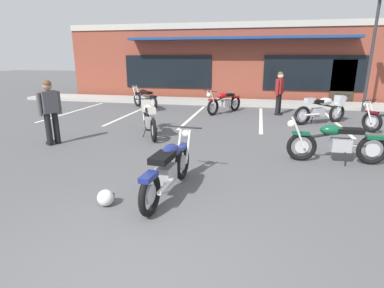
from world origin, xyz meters
TOP-DOWN VIEW (x-y plane):
  - ground_plane at (0.00, 4.07)m, footprint 80.00×80.00m
  - sidewalk_kerb at (0.00, 12.67)m, footprint 22.00×1.80m
  - brick_storefront_building at (0.00, 16.64)m, footprint 18.58×6.44m
  - painted_stall_lines at (-0.00, 9.07)m, footprint 13.00×4.80m
  - motorcycle_foreground_classic at (-0.24, 2.16)m, footprint 0.66×2.11m
  - motorcycle_red_sportbike at (-0.20, 9.98)m, footprint 1.37×1.86m
  - motorcycle_black_cruiser at (-3.79, 10.43)m, footprint 1.73×1.57m
  - motorcycle_blue_standard at (2.83, 4.45)m, footprint 2.11×0.66m
  - motorcycle_green_cafe_racer at (-1.94, 5.94)m, footprint 1.24×1.93m
  - motorcycle_cream_vintage at (3.35, 8.72)m, footprint 1.88×1.32m
  - person_in_black_shirt at (1.94, 10.07)m, footprint 0.38×0.59m
  - person_in_shorts_foreground at (-4.05, 4.42)m, footprint 0.40×0.57m
  - helmet_on_pavement at (-1.07, 1.55)m, footprint 0.26×0.26m
  - parking_lot_lamp_post at (5.48, 11.45)m, footprint 0.24×0.76m

SIDE VIEW (x-z plane):
  - ground_plane at x=0.00m, z-range 0.00..0.00m
  - painted_stall_lines at x=0.00m, z-range 0.00..0.01m
  - sidewalk_kerb at x=0.00m, z-range 0.00..0.14m
  - helmet_on_pavement at x=-1.07m, z-range 0.00..0.26m
  - motorcycle_foreground_classic at x=-0.24m, z-range -0.03..0.95m
  - motorcycle_red_sportbike at x=-0.20m, z-range -0.03..0.95m
  - motorcycle_black_cruiser at x=-3.79m, z-range -0.03..0.95m
  - motorcycle_blue_standard at x=2.83m, z-range -0.03..0.95m
  - motorcycle_green_cafe_racer at x=-1.94m, z-range 0.04..1.02m
  - motorcycle_cream_vintage at x=3.35m, z-range 0.04..1.02m
  - person_in_black_shirt at x=1.94m, z-range 0.11..1.79m
  - person_in_shorts_foreground at x=-4.05m, z-range 0.11..1.79m
  - brick_storefront_building at x=0.00m, z-range 0.00..3.91m
  - parking_lot_lamp_post at x=5.48m, z-range 0.71..5.30m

